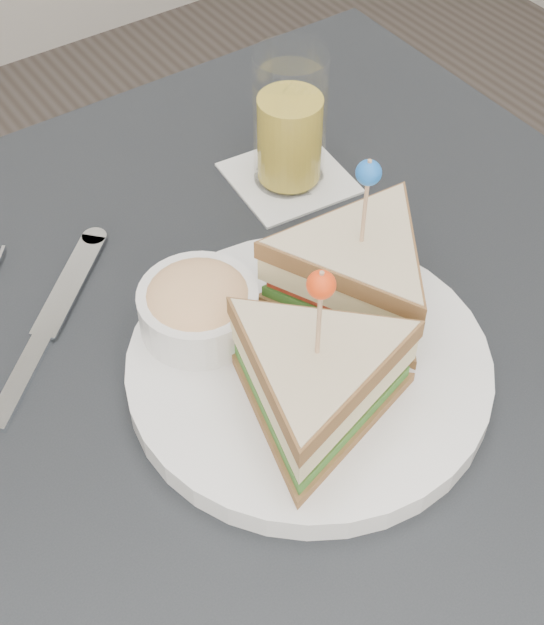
% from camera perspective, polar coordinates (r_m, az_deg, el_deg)
% --- Properties ---
extents(table, '(0.80, 0.80, 0.75)m').
position_cam_1_polar(table, '(0.74, -0.20, -7.36)').
color(table, black).
rests_on(table, ground).
extents(plate_meal, '(0.34, 0.34, 0.16)m').
position_cam_1_polar(plate_meal, '(0.64, 2.98, -1.33)').
color(plate_meal, white).
rests_on(plate_meal, table).
extents(cutlery_knife, '(0.17, 0.16, 0.01)m').
position_cam_1_polar(cutlery_knife, '(0.72, -14.53, -1.01)').
color(cutlery_knife, white).
rests_on(cutlery_knife, table).
extents(drink_set, '(0.12, 0.12, 0.13)m').
position_cam_1_polar(drink_set, '(0.81, 1.17, 12.05)').
color(drink_set, white).
rests_on(drink_set, table).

